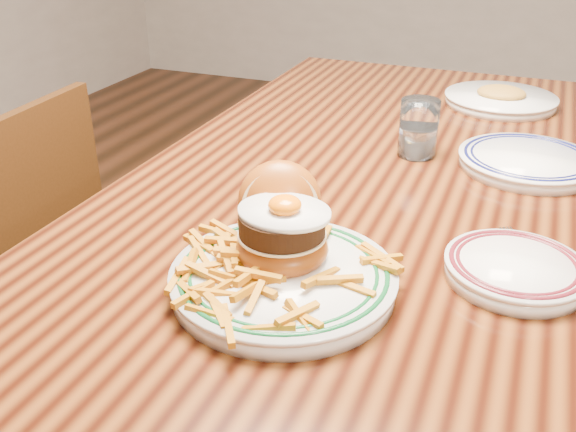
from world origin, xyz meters
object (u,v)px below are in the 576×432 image
at_px(side_plate, 516,268).
at_px(table, 371,210).
at_px(main_plate, 283,257).
at_px(chair_left, 21,249).

bearing_deg(side_plate, table, 150.74).
distance_m(table, main_plate, 0.45).
xyz_separation_m(chair_left, side_plate, (1.13, -0.22, 0.33)).
xyz_separation_m(table, side_plate, (0.28, -0.30, 0.11)).
bearing_deg(side_plate, chair_left, -172.78).
bearing_deg(side_plate, main_plate, -138.40).
height_order(table, side_plate, side_plate).
relative_size(table, main_plate, 4.99).
relative_size(main_plate, side_plate, 1.58).
bearing_deg(main_plate, side_plate, -1.42).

